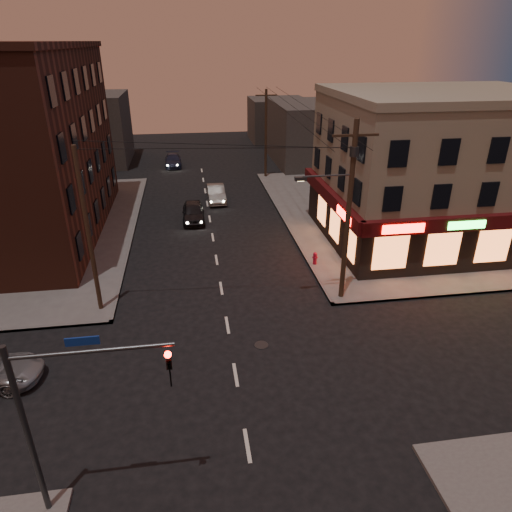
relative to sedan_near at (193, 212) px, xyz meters
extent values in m
plane|color=black|center=(1.34, -19.82, -0.75)|extent=(120.00, 120.00, 0.00)
cube|color=#514F4C|center=(19.34, -0.82, -0.68)|extent=(24.00, 28.00, 0.15)
cube|color=gray|center=(17.34, -6.32, 4.40)|extent=(15.00, 12.00, 10.00)
cube|color=gray|center=(17.34, -6.32, 9.65)|extent=(15.20, 12.20, 0.50)
cube|color=black|center=(17.34, -12.27, 1.10)|extent=(15.12, 0.25, 3.40)
cube|color=black|center=(9.89, -6.32, 1.10)|extent=(0.25, 12.12, 3.40)
cube|color=#3F0A0B|center=(17.34, -12.57, 2.90)|extent=(15.60, 0.50, 0.90)
cube|color=#3F0A0B|center=(9.59, -6.32, 2.90)|extent=(0.50, 12.60, 0.90)
cube|color=#FF140C|center=(12.04, -12.84, 2.90)|extent=(2.60, 0.06, 0.55)
cube|color=#26FF3F|center=(16.04, -12.84, 2.90)|extent=(2.40, 0.06, 0.50)
cube|color=#FF140C|center=(9.32, -10.12, 2.90)|extent=(0.06, 2.60, 0.55)
cube|color=orange|center=(16.74, -12.42, 1.20)|extent=(12.40, 0.08, 2.20)
cube|color=orange|center=(9.74, -7.32, 1.20)|extent=(0.08, 8.40, 2.20)
cube|color=#472016|center=(-13.16, -0.82, 5.90)|extent=(12.00, 20.00, 13.00)
cube|color=#3F3D3A|center=(15.34, 18.18, 2.75)|extent=(10.00, 12.00, 7.00)
cube|color=#3F3D3A|center=(-11.66, 22.18, 3.25)|extent=(9.00, 10.00, 8.00)
cube|color=#3F3D3A|center=(13.34, 32.18, 2.25)|extent=(8.00, 8.00, 6.00)
cylinder|color=#382619|center=(8.14, -14.02, 4.40)|extent=(0.28, 0.28, 10.00)
cube|color=#382619|center=(8.14, -14.02, 8.60)|extent=(2.40, 0.12, 0.12)
cylinder|color=#333538|center=(8.14, -14.02, 7.80)|extent=(0.44, 0.44, 0.50)
cylinder|color=#333538|center=(6.84, -14.02, 6.60)|extent=(2.60, 0.10, 0.10)
cube|color=#333538|center=(5.44, -14.02, 6.50)|extent=(0.60, 0.25, 0.18)
cube|color=#FFD88C|center=(5.44, -14.02, 6.40)|extent=(0.35, 0.15, 0.04)
cylinder|color=#382619|center=(8.14, 12.18, 3.90)|extent=(0.26, 0.26, 9.00)
cylinder|color=#382619|center=(-5.46, -13.32, 3.90)|extent=(0.24, 0.24, 9.00)
cylinder|color=#333538|center=(-5.26, -25.42, 2.45)|extent=(0.18, 0.18, 6.40)
cylinder|color=#333538|center=(-3.06, -25.42, 5.25)|extent=(4.40, 0.12, 0.12)
imported|color=black|center=(-1.06, -25.42, 4.75)|extent=(0.16, 0.20, 1.00)
sphere|color=#FF0C05|center=(-1.06, -25.54, 5.00)|extent=(0.20, 0.20, 0.20)
cube|color=navy|center=(-3.26, -25.42, 5.60)|extent=(0.90, 0.05, 0.25)
imported|color=black|center=(0.00, 0.00, 0.00)|extent=(1.82, 4.44, 1.51)
imported|color=slate|center=(2.23, 4.85, -0.02)|extent=(1.63, 4.47, 1.46)
imported|color=#1B2037|center=(-1.91, 18.80, -0.08)|extent=(2.01, 4.69, 1.35)
cylinder|color=maroon|center=(7.74, -9.71, -0.27)|extent=(0.30, 0.30, 0.68)
sphere|color=maroon|center=(7.74, -9.71, 0.10)|extent=(0.27, 0.27, 0.27)
cylinder|color=maroon|center=(7.74, -9.71, -0.13)|extent=(0.38, 0.21, 0.14)
cylinder|color=maroon|center=(7.74, -9.71, -0.13)|extent=(0.21, 0.38, 0.14)
camera|label=1|loc=(-0.17, -36.00, 12.85)|focal=32.00mm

